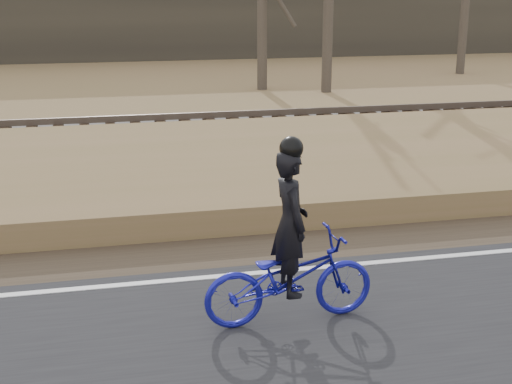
{
  "coord_description": "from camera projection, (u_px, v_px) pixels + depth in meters",
  "views": [
    {
      "loc": [
        2.7,
        -8.37,
        3.78
      ],
      "look_at": [
        4.71,
        0.5,
        1.1
      ],
      "focal_mm": 50.0,
      "sensor_mm": 36.0,
      "label": 1
    }
  ],
  "objects": [
    {
      "name": "cyclist",
      "position": [
        290.0,
        265.0,
        7.98
      ],
      "size": [
        2.0,
        0.79,
        2.15
      ],
      "rotation": [
        0.0,
        0.0,
        1.62
      ],
      "color": "#151592",
      "rests_on": "road"
    }
  ]
}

